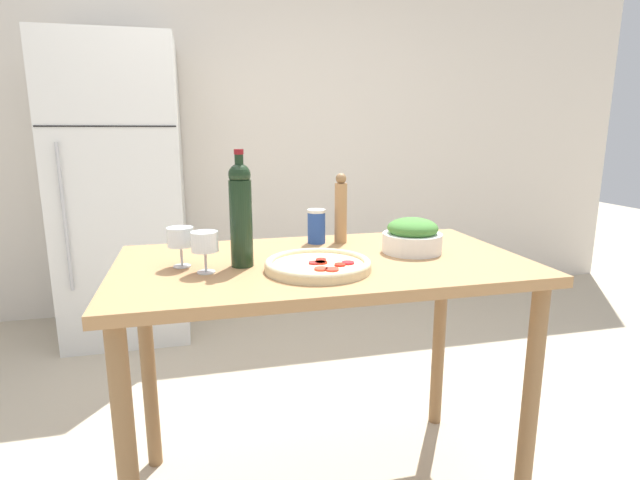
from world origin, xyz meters
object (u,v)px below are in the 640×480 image
at_px(refrigerator, 122,192).
at_px(wine_glass_far, 180,238).
at_px(homemade_pizza, 318,265).
at_px(pepper_mill, 341,209).
at_px(wine_glass_near, 205,244).
at_px(salt_canister, 316,226).
at_px(salad_bowl, 412,236).
at_px(wine_bottle, 241,213).

xyz_separation_m(refrigerator, wine_glass_far, (0.41, -1.81, 0.06)).
bearing_deg(wine_glass_far, homemade_pizza, -19.06).
bearing_deg(homemade_pizza, pepper_mill, 63.54).
height_order(wine_glass_near, salt_canister, salt_canister).
relative_size(wine_glass_far, salt_canister, 0.98).
distance_m(wine_glass_near, salad_bowl, 0.74).
distance_m(wine_bottle, wine_glass_far, 0.21).
bearing_deg(salt_canister, pepper_mill, -9.65).
distance_m(wine_bottle, wine_glass_near, 0.15).
bearing_deg(wine_glass_near, wine_glass_far, 129.75).
height_order(wine_glass_far, salad_bowl, wine_glass_far).
height_order(pepper_mill, homemade_pizza, pepper_mill).
xyz_separation_m(wine_glass_near, salad_bowl, (0.73, 0.09, -0.03)).
distance_m(wine_glass_far, homemade_pizza, 0.45).
distance_m(homemade_pizza, salt_canister, 0.39).
height_order(salad_bowl, homemade_pizza, salad_bowl).
height_order(wine_glass_far, salt_canister, salt_canister).
relative_size(refrigerator, wine_bottle, 5.04).
distance_m(wine_glass_near, pepper_mill, 0.61).
relative_size(wine_bottle, homemade_pizza, 1.11).
xyz_separation_m(refrigerator, wine_bottle, (0.60, -1.84, 0.14)).
relative_size(wine_glass_far, salad_bowl, 0.61).
height_order(wine_glass_far, homemade_pizza, wine_glass_far).
height_order(refrigerator, salad_bowl, refrigerator).
bearing_deg(wine_glass_near, pepper_mill, 30.11).
bearing_deg(pepper_mill, wine_bottle, -148.13).
xyz_separation_m(wine_glass_near, wine_glass_far, (-0.07, 0.09, 0.00)).
relative_size(wine_glass_near, salad_bowl, 0.61).
relative_size(wine_glass_near, wine_glass_far, 1.00).
height_order(refrigerator, salt_canister, refrigerator).
distance_m(refrigerator, wine_glass_near, 1.96).
bearing_deg(pepper_mill, wine_glass_near, -149.89).
distance_m(pepper_mill, salad_bowl, 0.31).
distance_m(refrigerator, pepper_mill, 1.89).
bearing_deg(wine_glass_far, refrigerator, 102.74).
bearing_deg(homemade_pizza, salad_bowl, 20.85).
bearing_deg(salad_bowl, wine_glass_far, -179.83).
relative_size(wine_bottle, wine_glass_far, 2.89).
height_order(refrigerator, wine_glass_far, refrigerator).
height_order(wine_glass_near, salad_bowl, wine_glass_near).
relative_size(refrigerator, salt_canister, 14.27).
bearing_deg(wine_bottle, wine_glass_near, -156.49).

